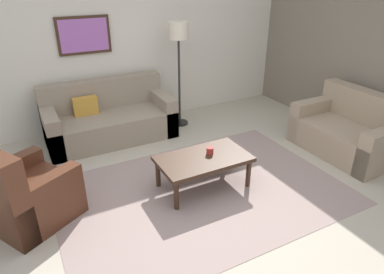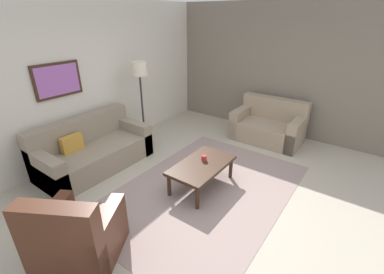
% 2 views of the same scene
% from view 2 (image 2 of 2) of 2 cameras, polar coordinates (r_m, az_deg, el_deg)
% --- Properties ---
extents(ground_plane, '(8.00, 8.00, 0.00)m').
position_cam_2_polar(ground_plane, '(4.25, 2.73, -11.48)').
color(ground_plane, '#B2A893').
extents(rear_partition, '(6.00, 0.12, 2.80)m').
position_cam_2_polar(rear_partition, '(5.41, -21.05, 11.37)').
color(rear_partition, silver).
rests_on(rear_partition, ground_plane).
extents(stone_feature_panel, '(0.12, 5.20, 2.80)m').
position_cam_2_polar(stone_feature_panel, '(6.27, 18.75, 13.36)').
color(stone_feature_panel, slate).
rests_on(stone_feature_panel, ground_plane).
extents(area_rug, '(3.36, 2.31, 0.01)m').
position_cam_2_polar(area_rug, '(4.25, 2.73, -11.44)').
color(area_rug, gray).
rests_on(area_rug, ground_plane).
extents(couch_main, '(1.94, 0.94, 0.88)m').
position_cam_2_polar(couch_main, '(5.09, -20.81, -2.78)').
color(couch_main, gray).
rests_on(couch_main, ground_plane).
extents(couch_loveseat, '(0.90, 1.43, 0.88)m').
position_cam_2_polar(couch_loveseat, '(6.04, 16.28, 2.27)').
color(couch_loveseat, gray).
rests_on(couch_loveseat, ground_plane).
extents(armchair_leather, '(1.09, 1.09, 0.95)m').
position_cam_2_polar(armchair_leather, '(3.30, -23.60, -19.79)').
color(armchair_leather, '#4C2819').
rests_on(armchair_leather, ground_plane).
extents(coffee_table, '(1.10, 0.64, 0.41)m').
position_cam_2_polar(coffee_table, '(4.16, 2.12, -6.41)').
color(coffee_table, '#382316').
rests_on(coffee_table, ground_plane).
extents(cup, '(0.09, 0.09, 0.09)m').
position_cam_2_polar(cup, '(4.21, 2.59, -4.55)').
color(cup, '#B2332D').
rests_on(cup, coffee_table).
extents(lamp_standing, '(0.32, 0.32, 1.71)m').
position_cam_2_polar(lamp_standing, '(5.35, -11.17, 12.48)').
color(lamp_standing, black).
rests_on(lamp_standing, ground_plane).
extents(framed_artwork, '(0.80, 0.04, 0.56)m').
position_cam_2_polar(framed_artwork, '(4.99, -26.98, 10.88)').
color(framed_artwork, '#382316').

